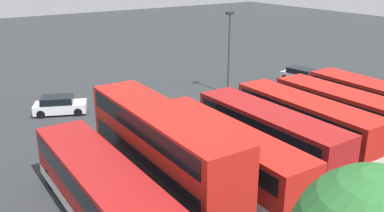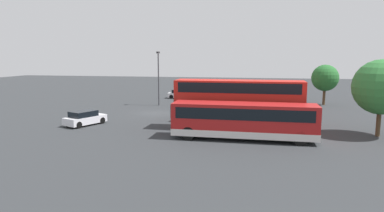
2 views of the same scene
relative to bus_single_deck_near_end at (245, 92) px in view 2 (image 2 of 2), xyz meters
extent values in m
plane|color=#2D3033|center=(10.86, -10.01, -1.62)|extent=(140.00, 140.00, 0.00)
cube|color=red|center=(0.00, 0.01, 0.03)|extent=(2.76, 10.38, 2.60)
cube|color=silver|center=(0.00, 0.01, -0.99)|extent=(2.80, 10.42, 0.55)
cube|color=black|center=(0.00, 0.01, 0.63)|extent=(2.80, 9.58, 0.90)
cube|color=black|center=(-0.10, -5.19, 0.63)|extent=(2.25, 0.10, 1.10)
cylinder|color=black|center=(1.05, -3.78, -1.07)|extent=(0.32, 1.11, 1.10)
cylinder|color=black|center=(-1.20, -3.73, -1.07)|extent=(0.32, 1.11, 1.10)
cylinder|color=black|center=(1.20, 3.75, -1.07)|extent=(0.32, 1.11, 1.10)
cylinder|color=black|center=(-1.05, 3.79, -1.07)|extent=(0.32, 1.11, 1.10)
cube|color=red|center=(3.60, 0.24, 0.03)|extent=(2.60, 10.86, 2.60)
cube|color=silver|center=(3.60, 0.24, -0.99)|extent=(2.64, 10.90, 0.55)
cube|color=black|center=(3.60, 0.24, 0.63)|extent=(2.65, 10.06, 0.90)
cube|color=black|center=(3.63, -5.21, 0.63)|extent=(2.25, 0.07, 1.10)
cylinder|color=black|center=(4.75, -3.78, -1.07)|extent=(0.30, 1.10, 1.10)
cylinder|color=black|center=(2.50, -3.79, -1.07)|extent=(0.30, 1.10, 1.10)
cylinder|color=black|center=(4.71, 4.27, -1.07)|extent=(0.30, 1.10, 1.10)
cylinder|color=black|center=(2.46, 4.26, -1.07)|extent=(0.30, 1.10, 1.10)
cube|color=red|center=(7.11, -0.28, 0.03)|extent=(2.68, 10.77, 2.60)
cube|color=silver|center=(7.11, -0.28, -0.99)|extent=(2.72, 10.81, 0.55)
cube|color=black|center=(7.11, -0.28, 0.63)|extent=(2.73, 9.98, 0.90)
cube|color=black|center=(7.04, -5.68, 0.63)|extent=(2.25, 0.09, 1.10)
cylinder|color=black|center=(8.18, -4.26, -1.07)|extent=(0.31, 1.10, 1.10)
cylinder|color=black|center=(5.93, -4.24, -1.07)|extent=(0.31, 1.10, 1.10)
cylinder|color=black|center=(8.28, 3.68, -1.07)|extent=(0.31, 1.10, 1.10)
cylinder|color=black|center=(6.03, 3.71, -1.07)|extent=(0.31, 1.10, 1.10)
cube|color=#A51919|center=(10.64, -0.05, 0.03)|extent=(2.60, 10.75, 2.60)
cube|color=silver|center=(10.64, -0.05, -0.99)|extent=(2.64, 10.79, 0.55)
cube|color=black|center=(10.64, -0.05, 0.63)|extent=(2.66, 9.95, 0.90)
cube|color=black|center=(10.66, -5.45, 0.63)|extent=(2.25, 0.07, 1.10)
cylinder|color=black|center=(11.78, -4.01, -1.07)|extent=(0.31, 1.10, 1.10)
cylinder|color=black|center=(9.53, -4.03, -1.07)|extent=(0.31, 1.10, 1.10)
cylinder|color=black|center=(11.74, 3.92, -1.07)|extent=(0.31, 1.10, 1.10)
cylinder|color=black|center=(9.49, 3.91, -1.07)|extent=(0.31, 1.10, 1.10)
cube|color=red|center=(14.48, 0.51, 0.03)|extent=(2.70, 11.60, 2.60)
cube|color=silver|center=(14.48, 0.51, -0.99)|extent=(2.74, 11.64, 0.55)
cube|color=black|center=(14.48, 0.51, 0.63)|extent=(2.75, 10.80, 0.90)
cube|color=black|center=(14.40, -5.31, 0.63)|extent=(2.25, 0.09, 1.10)
cylinder|color=black|center=(15.55, -3.89, -1.07)|extent=(0.31, 1.10, 1.10)
cylinder|color=black|center=(13.30, -3.86, -1.07)|extent=(0.31, 1.10, 1.10)
cylinder|color=black|center=(15.66, 4.87, -1.07)|extent=(0.31, 1.10, 1.10)
cylinder|color=black|center=(13.41, 4.90, -1.07)|extent=(0.31, 1.10, 1.10)
cube|color=red|center=(18.17, 0.07, 0.83)|extent=(2.72, 11.52, 4.20)
cube|color=silver|center=(18.17, 0.07, -0.99)|extent=(2.77, 11.56, 0.55)
cube|color=black|center=(18.17, 0.07, 0.63)|extent=(2.77, 10.72, 0.90)
cube|color=black|center=(18.17, 0.07, 2.33)|extent=(2.77, 10.72, 0.90)
cube|color=black|center=(18.08, -5.70, 0.63)|extent=(2.25, 0.09, 1.10)
cylinder|color=black|center=(19.23, -4.28, -1.07)|extent=(0.32, 1.10, 1.10)
cylinder|color=black|center=(16.98, -4.25, -1.07)|extent=(0.32, 1.10, 1.10)
cylinder|color=black|center=(19.36, 4.40, -1.07)|extent=(0.32, 1.10, 1.10)
cylinder|color=black|center=(17.11, 4.43, -1.07)|extent=(0.32, 1.10, 1.10)
cube|color=#A51919|center=(21.73, 0.70, 0.03)|extent=(2.62, 11.47, 2.60)
cube|color=silver|center=(21.73, 0.70, -0.99)|extent=(2.66, 11.51, 0.55)
cube|color=black|center=(21.73, 0.70, 0.63)|extent=(2.68, 10.67, 0.90)
cube|color=black|center=(21.70, -5.06, 0.63)|extent=(2.25, 0.07, 1.10)
cylinder|color=black|center=(22.83, -3.64, -1.07)|extent=(0.31, 1.10, 1.10)
cylinder|color=black|center=(20.58, -3.62, -1.07)|extent=(0.31, 1.10, 1.10)
cylinder|color=black|center=(22.89, 5.02, -1.07)|extent=(0.31, 1.10, 1.10)
cylinder|color=black|center=(20.64, 5.03, -1.07)|extent=(0.31, 1.10, 1.10)
cube|color=silver|center=(-3.89, -10.20, -1.09)|extent=(2.27, 4.52, 0.70)
cube|color=black|center=(-3.87, -10.40, -0.46)|extent=(1.92, 2.77, 0.55)
cylinder|color=black|center=(-4.86, -8.73, -1.30)|extent=(0.29, 0.66, 0.64)
cylinder|color=black|center=(-3.27, -8.55, -1.30)|extent=(0.29, 0.66, 0.64)
cylinder|color=black|center=(-4.52, -11.86, -1.30)|extent=(0.29, 0.66, 0.64)
cylinder|color=black|center=(-2.93, -11.68, -1.30)|extent=(0.29, 0.66, 0.64)
cube|color=silver|center=(18.80, -14.79, -1.09)|extent=(4.36, 3.25, 0.70)
cube|color=black|center=(18.98, -14.87, -0.46)|extent=(2.84, 2.46, 0.55)
cylinder|color=black|center=(17.21, -14.96, -1.30)|extent=(0.67, 0.46, 0.64)
cylinder|color=black|center=(17.86, -13.50, -1.30)|extent=(0.67, 0.46, 0.64)
cylinder|color=black|center=(19.75, -16.08, -1.30)|extent=(0.67, 0.46, 0.64)
cylinder|color=black|center=(20.39, -14.62, -1.30)|extent=(0.67, 0.46, 0.64)
cylinder|color=#38383D|center=(4.56, -11.52, 1.91)|extent=(0.16, 0.16, 7.06)
cube|color=#262628|center=(4.56, -11.52, 5.59)|extent=(0.70, 0.30, 0.24)
cylinder|color=#4C3823|center=(-0.36, 10.89, -0.38)|extent=(0.36, 0.36, 2.48)
sphere|color=#236028|center=(-0.36, 10.89, 2.14)|extent=(3.64, 3.64, 3.64)
cylinder|color=#4C3823|center=(18.45, 11.80, -0.33)|extent=(0.36, 0.36, 2.57)
sphere|color=#2D7033|center=(18.45, 11.80, 2.56)|extent=(4.59, 4.59, 4.59)
camera|label=1|loc=(27.61, 16.74, 9.77)|focal=39.09mm
camera|label=2|loc=(48.64, 1.67, 5.05)|focal=31.43mm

